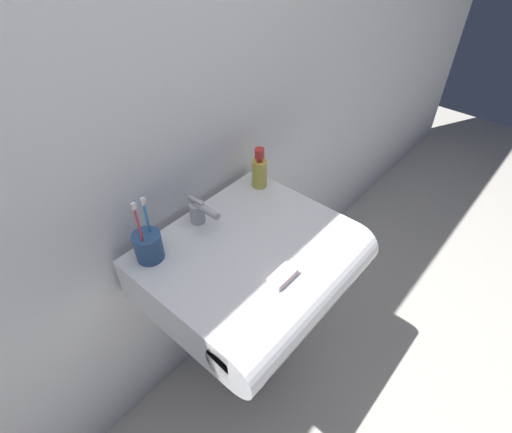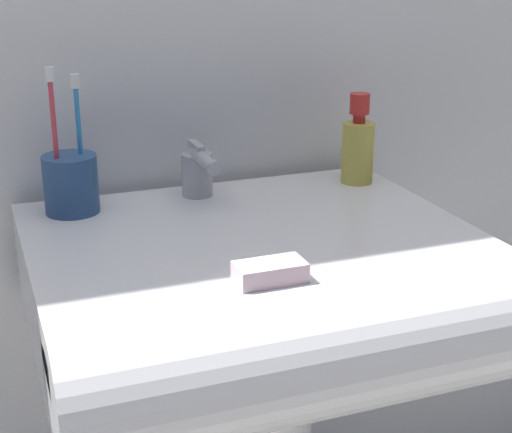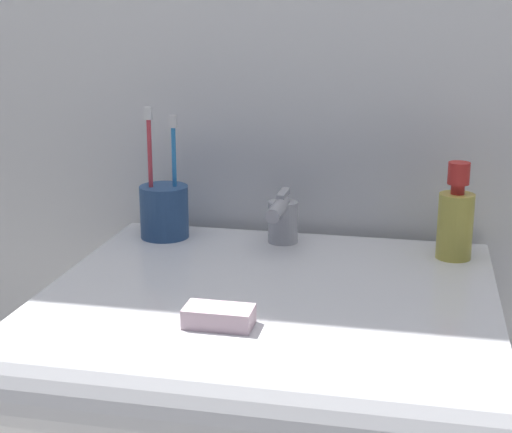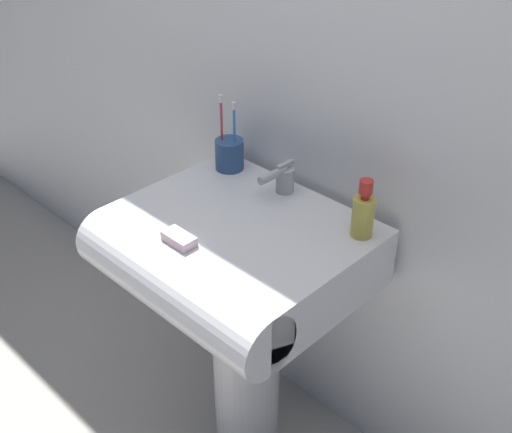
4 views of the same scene
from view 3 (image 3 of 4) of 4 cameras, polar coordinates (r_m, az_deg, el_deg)
name	(u,v)px [view 3 (image 3 of 4)]	position (r m, az deg, el deg)	size (l,w,h in m)	color
sink_basin	(268,346)	(1.08, 0.91, -9.40)	(0.60, 0.52, 0.15)	white
faucet	(282,218)	(1.24, 1.90, -0.13)	(0.05, 0.12, 0.08)	#B7B7BC
toothbrush_cup	(164,210)	(1.28, -6.69, 0.48)	(0.08, 0.08, 0.21)	#2D5184
soap_bottle	(456,220)	(1.20, 14.31, -0.24)	(0.05, 0.05, 0.15)	gold
bar_soap	(219,317)	(0.94, -2.72, -7.28)	(0.08, 0.04, 0.02)	silver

